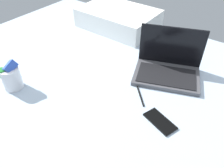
# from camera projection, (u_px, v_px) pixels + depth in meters

# --- Properties ---
(bed_mattress) EXTENTS (1.80, 1.40, 0.18)m
(bed_mattress) POSITION_uv_depth(u_px,v_px,m) (94.00, 79.00, 1.31)
(bed_mattress) COLOR silver
(bed_mattress) RESTS_ON ground
(laptop) EXTENTS (0.39, 0.34, 0.23)m
(laptop) POSITION_uv_depth(u_px,v_px,m) (168.00, 67.00, 1.17)
(laptop) COLOR #4C4C51
(laptop) RESTS_ON bed_mattress
(snack_cup) EXTENTS (0.09, 0.09, 0.15)m
(snack_cup) POSITION_uv_depth(u_px,v_px,m) (11.00, 77.00, 1.08)
(snack_cup) COLOR silver
(snack_cup) RESTS_ON bed_mattress
(cell_phone) EXTENTS (0.15, 0.11, 0.01)m
(cell_phone) POSITION_uv_depth(u_px,v_px,m) (160.00, 121.00, 0.94)
(cell_phone) COLOR black
(cell_phone) RESTS_ON bed_mattress
(pillow) EXTENTS (0.52, 0.36, 0.13)m
(pillow) POSITION_uv_depth(u_px,v_px,m) (118.00, 18.00, 1.59)
(pillow) COLOR white
(pillow) RESTS_ON bed_mattress
(charger_cable) EXTENTS (0.12, 0.13, 0.01)m
(charger_cable) POSITION_uv_depth(u_px,v_px,m) (140.00, 94.00, 1.07)
(charger_cable) COLOR black
(charger_cable) RESTS_ON bed_mattress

